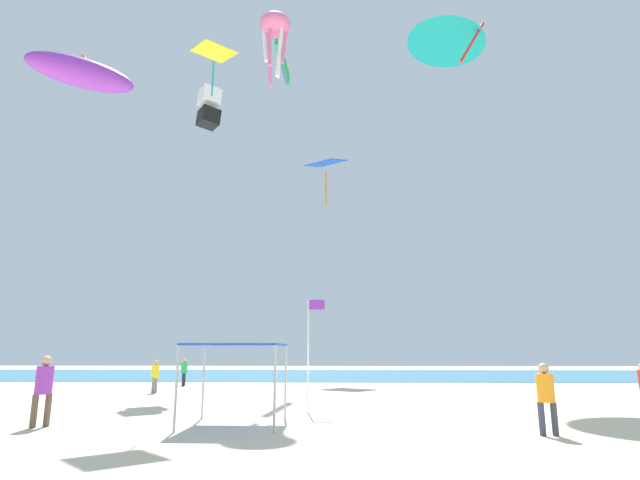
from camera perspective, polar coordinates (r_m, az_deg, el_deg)
The scene contains 15 objects.
ground at distance 16.74m, azimuth 4.79°, elevation -19.49°, with size 110.00×110.00×0.10m, color beige.
ocean_strip at distance 45.60m, azimuth 3.03°, elevation -14.91°, with size 110.00×22.21×0.03m, color teal.
canopy_tent at distance 15.12m, azimuth -9.33°, elevation -11.94°, with size 2.64×2.79×2.24m.
person_near_tent at distance 27.17m, azimuth -18.07°, elevation -14.11°, with size 0.38×0.43×1.60m.
person_central at distance 14.28m, azimuth 24.08°, elevation -15.42°, with size 0.46×0.41×1.74m.
person_rightmost at distance 16.45m, azimuth -28.67°, elevation -14.11°, with size 0.45×0.45×1.91m.
person_far_shore at distance 32.30m, azimuth -15.05°, elevation -13.93°, with size 0.38×0.43×1.59m.
banner_flag at distance 18.02m, azimuth -1.13°, elevation -11.58°, with size 0.61×0.06×3.81m.
kite_diamond_yellow at distance 24.91m, azimuth -11.86°, elevation 19.82°, with size 2.28×2.28×2.34m.
kite_inflatable_purple at distance 26.85m, azimuth -25.26°, elevation 16.69°, with size 4.68×3.99×1.79m.
kite_delta_teal at distance 34.84m, azimuth 14.06°, elevation 21.25°, with size 6.62×6.60×4.00m.
kite_parafoil_green at distance 41.08m, azimuth -4.24°, elevation 19.44°, with size 0.77×3.99×2.42m.
kite_box_white at distance 34.41m, azimuth -12.39°, elevation 14.37°, with size 1.73×1.71×2.61m.
kite_octopus_pink at distance 31.92m, azimuth -5.10°, elevation 22.66°, with size 2.02×2.02×4.27m.
kite_diamond_blue at distance 42.39m, azimuth 0.68°, elevation 8.42°, with size 3.68×3.65×4.04m.
Camera 1 is at (-0.74, -16.60, 2.03)m, focal length 28.41 mm.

